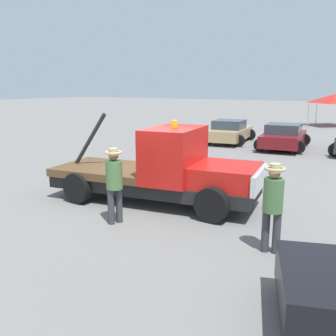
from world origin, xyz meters
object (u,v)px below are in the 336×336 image
(canopy_tent_red, at_px, (335,99))
(traffic_cone, at_px, (261,165))
(person_near_truck, at_px, (273,201))
(tow_truck, at_px, (165,171))
(person_at_hood, at_px, (114,180))
(parked_car_tan, at_px, (230,132))
(parked_car_maroon, at_px, (283,137))

(canopy_tent_red, relative_size, traffic_cone, 6.27)
(person_near_truck, distance_m, traffic_cone, 7.48)
(tow_truck, distance_m, canopy_tent_red, 25.27)
(canopy_tent_red, bearing_deg, person_at_hood, -91.69)
(person_at_hood, relative_size, parked_car_tan, 0.42)
(person_near_truck, relative_size, canopy_tent_red, 0.53)
(parked_car_maroon, bearing_deg, tow_truck, 171.89)
(person_at_hood, xyz_separation_m, parked_car_tan, (-2.90, 13.96, -0.44))
(parked_car_maroon, xyz_separation_m, canopy_tent_red, (0.38, 13.86, 1.63))
(person_near_truck, height_order, parked_car_maroon, person_near_truck)
(parked_car_tan, distance_m, parked_car_maroon, 3.37)
(parked_car_tan, bearing_deg, person_at_hood, -175.73)
(parked_car_tan, xyz_separation_m, traffic_cone, (4.11, -6.58, -0.39))
(traffic_cone, bearing_deg, person_near_truck, -70.39)
(person_at_hood, xyz_separation_m, traffic_cone, (1.21, 7.38, -0.84))
(parked_car_maroon, distance_m, canopy_tent_red, 13.96)
(person_at_hood, bearing_deg, parked_car_tan, 123.48)
(person_near_truck, distance_m, canopy_tent_red, 27.03)
(person_near_truck, height_order, traffic_cone, person_near_truck)
(canopy_tent_red, xyz_separation_m, traffic_cone, (0.40, -19.84, -2.02))
(tow_truck, relative_size, person_at_hood, 3.37)
(person_at_hood, distance_m, traffic_cone, 7.52)
(tow_truck, height_order, person_near_truck, tow_truck)
(tow_truck, distance_m, parked_car_tan, 12.35)
(parked_car_maroon, bearing_deg, canopy_tent_red, -8.42)
(person_at_hood, bearing_deg, canopy_tent_red, 110.06)
(person_near_truck, height_order, person_at_hood, person_at_hood)
(parked_car_tan, bearing_deg, parked_car_maroon, -107.74)
(traffic_cone, bearing_deg, parked_car_tan, 121.96)
(tow_truck, xyz_separation_m, traffic_cone, (1.04, 5.38, -0.68))
(tow_truck, distance_m, person_near_truck, 3.89)
(person_near_truck, distance_m, parked_car_tan, 15.11)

